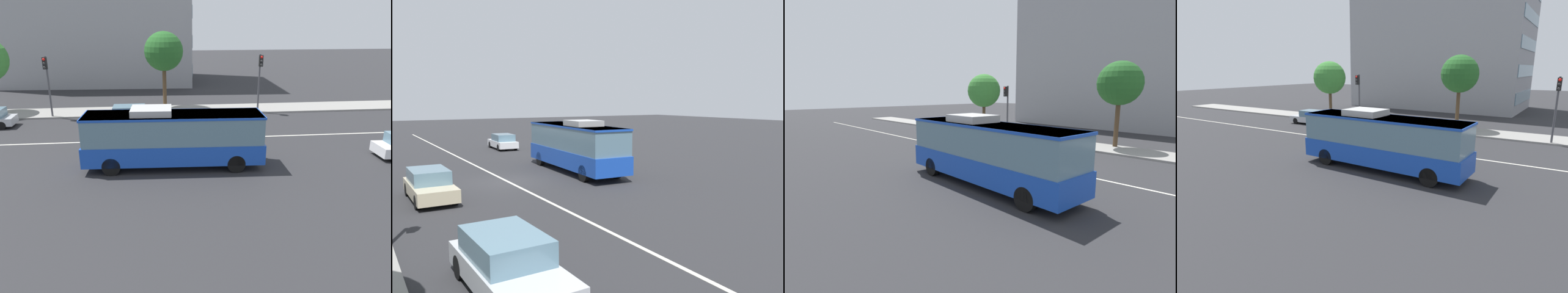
{
  "view_description": "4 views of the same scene",
  "coord_description": "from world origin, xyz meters",
  "views": [
    {
      "loc": [
        0.01,
        -25.18,
        8.03
      ],
      "look_at": [
        2.02,
        -6.71,
        1.71
      ],
      "focal_mm": 34.43,
      "sensor_mm": 36.0,
      "label": 1
    },
    {
      "loc": [
        -22.46,
        7.97,
        4.74
      ],
      "look_at": [
        0.49,
        -5.78,
        1.67
      ],
      "focal_mm": 37.36,
      "sensor_mm": 36.0,
      "label": 2
    },
    {
      "loc": [
        11.26,
        -15.27,
        4.61
      ],
      "look_at": [
        0.89,
        -5.54,
        2.03
      ],
      "focal_mm": 27.72,
      "sensor_mm": 36.0,
      "label": 3
    },
    {
      "loc": [
        9.5,
        -20.39,
        5.73
      ],
      "look_at": [
        0.77,
        -5.92,
        1.54
      ],
      "focal_mm": 28.72,
      "sensor_mm": 36.0,
      "label": 4
    }
  ],
  "objects": [
    {
      "name": "traffic_light_near_corner",
      "position": [
        9.19,
        7.07,
        3.56
      ],
      "size": [
        0.33,
        0.62,
        5.2
      ],
      "rotation": [
        0.0,
        0.0,
        -1.55
      ],
      "color": "#47474C",
      "rests_on": "ground_plane"
    },
    {
      "name": "street_tree_kerbside_centre",
      "position": [
        -14.38,
        9.38,
        4.73
      ],
      "size": [
        3.79,
        3.79,
        6.65
      ],
      "color": "#4C3823",
      "rests_on": "ground_plane"
    },
    {
      "name": "sedan_silver",
      "position": [
        -13.2,
        4.71,
        0.72
      ],
      "size": [
        4.55,
        1.93,
        1.46
      ],
      "rotation": [
        0.0,
        0.0,
        3.17
      ],
      "color": "#B7BABF",
      "rests_on": "ground_plane"
    },
    {
      "name": "sidewalk_kerb",
      "position": [
        0.0,
        8.69,
        0.07
      ],
      "size": [
        80.0,
        3.6,
        0.14
      ],
      "primitive_type": "cube",
      "color": "gray",
      "rests_on": "ground_plane"
    },
    {
      "name": "sedan_beige",
      "position": [
        -2.27,
        4.67,
        0.72
      ],
      "size": [
        4.51,
        1.84,
        1.46
      ],
      "rotation": [
        0.0,
        0.0,
        3.15
      ],
      "color": "#C6B793",
      "rests_on": "ground_plane"
    },
    {
      "name": "street_tree_kerbside_left",
      "position": [
        0.92,
        9.84,
        5.26
      ],
      "size": [
        3.54,
        3.54,
        7.07
      ],
      "color": "#4C3823",
      "rests_on": "ground_plane"
    },
    {
      "name": "transit_bus",
      "position": [
        0.94,
        -5.07,
        1.81
      ],
      "size": [
        10.1,
        2.94,
        3.46
      ],
      "rotation": [
        0.0,
        0.0,
        -0.04
      ],
      "color": "#1947B7",
      "rests_on": "ground_plane"
    },
    {
      "name": "office_block_background",
      "position": [
        -7.3,
        27.68,
        11.9
      ],
      "size": [
        25.07,
        14.56,
        23.8
      ],
      "rotation": [
        0.0,
        0.0,
        -0.05
      ],
      "color": "#939399",
      "rests_on": "ground_plane"
    },
    {
      "name": "ground_plane",
      "position": [
        0.0,
        0.0,
        0.0
      ],
      "size": [
        160.0,
        160.0,
        0.0
      ],
      "primitive_type": "plane",
      "color": "#28282B"
    },
    {
      "name": "lane_centre_line",
      "position": [
        0.0,
        0.0,
        0.01
      ],
      "size": [
        76.0,
        0.16,
        0.01
      ],
      "primitive_type": "cube",
      "color": "silver",
      "rests_on": "ground_plane"
    },
    {
      "name": "traffic_light_mid_block",
      "position": [
        -8.84,
        7.15,
        3.56
      ],
      "size": [
        0.34,
        0.62,
        5.2
      ],
      "rotation": [
        0.0,
        0.0,
        -1.66
      ],
      "color": "#47474C",
      "rests_on": "ground_plane"
    }
  ]
}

